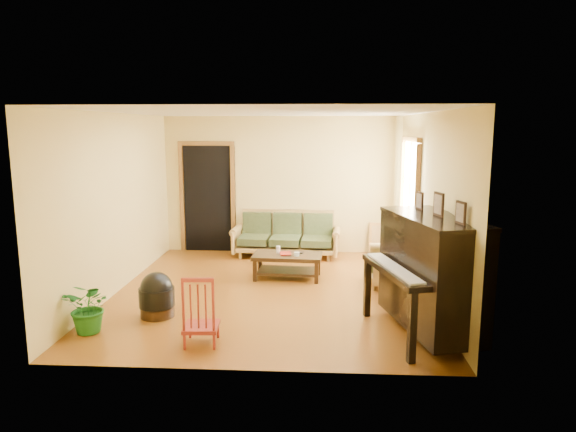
# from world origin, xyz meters

# --- Properties ---
(floor) EXTENTS (5.00, 5.00, 0.00)m
(floor) POSITION_xyz_m (0.00, 0.00, 0.00)
(floor) COLOR #5C2F0C
(floor) RESTS_ON ground
(doorway) EXTENTS (1.08, 0.16, 2.05)m
(doorway) POSITION_xyz_m (-1.45, 2.48, 1.02)
(doorway) COLOR black
(doorway) RESTS_ON floor
(window) EXTENTS (0.12, 1.36, 1.46)m
(window) POSITION_xyz_m (2.21, 1.30, 1.50)
(window) COLOR white
(window) RESTS_ON right_wall
(sofa) EXTENTS (2.00, 0.94, 0.84)m
(sofa) POSITION_xyz_m (0.09, 2.10, 0.42)
(sofa) COLOR olive
(sofa) RESTS_ON floor
(coffee_table) EXTENTS (1.12, 0.66, 0.39)m
(coffee_table) POSITION_xyz_m (0.21, 0.70, 0.20)
(coffee_table) COLOR black
(coffee_table) RESTS_ON floor
(armchair) EXTENTS (0.84, 0.88, 0.85)m
(armchair) POSITION_xyz_m (1.83, 0.41, 0.42)
(armchair) COLOR olive
(armchair) RESTS_ON floor
(piano) EXTENTS (1.29, 1.76, 1.40)m
(piano) POSITION_xyz_m (2.00, -1.44, 0.70)
(piano) COLOR black
(piano) RESTS_ON floor
(footstool) EXTENTS (0.58, 0.58, 0.43)m
(footstool) POSITION_xyz_m (-1.35, -1.08, 0.22)
(footstool) COLOR black
(footstool) RESTS_ON floor
(red_chair) EXTENTS (0.40, 0.44, 0.81)m
(red_chair) POSITION_xyz_m (-0.60, -1.89, 0.40)
(red_chair) COLOR maroon
(red_chair) RESTS_ON floor
(leaning_frame) EXTENTS (0.47, 0.13, 0.62)m
(leaning_frame) POSITION_xyz_m (1.90, 2.39, 0.31)
(leaning_frame) COLOR #C08B40
(leaning_frame) RESTS_ON floor
(ceramic_crock) EXTENTS (0.18, 0.18, 0.22)m
(ceramic_crock) POSITION_xyz_m (1.97, 2.32, 0.11)
(ceramic_crock) COLOR #365DA2
(ceramic_crock) RESTS_ON floor
(potted_plant) EXTENTS (0.62, 0.56, 0.63)m
(potted_plant) POSITION_xyz_m (-1.97, -1.65, 0.31)
(potted_plant) COLOR #1B5F1C
(potted_plant) RESTS_ON floor
(book) EXTENTS (0.20, 0.25, 0.02)m
(book) POSITION_xyz_m (0.09, 0.67, 0.41)
(book) COLOR maroon
(book) RESTS_ON coffee_table
(candle) EXTENTS (0.09, 0.09, 0.11)m
(candle) POSITION_xyz_m (0.05, 0.78, 0.45)
(candle) COLOR white
(candle) RESTS_ON coffee_table
(glass_jar) EXTENTS (0.09, 0.09, 0.06)m
(glass_jar) POSITION_xyz_m (0.36, 0.59, 0.42)
(glass_jar) COLOR white
(glass_jar) RESTS_ON coffee_table
(remote) EXTENTS (0.14, 0.09, 0.01)m
(remote) POSITION_xyz_m (0.39, 0.77, 0.40)
(remote) COLOR black
(remote) RESTS_ON coffee_table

